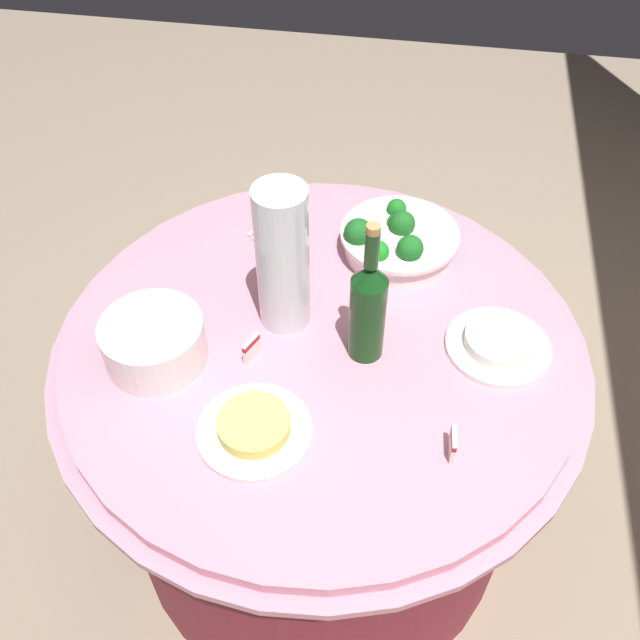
# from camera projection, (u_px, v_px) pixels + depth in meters

# --- Properties ---
(ground_plane) EXTENTS (6.00, 6.00, 0.00)m
(ground_plane) POSITION_uv_depth(u_px,v_px,m) (320.00, 506.00, 2.05)
(ground_plane) COLOR gray
(buffet_table) EXTENTS (1.16, 1.16, 0.74)m
(buffet_table) POSITION_uv_depth(u_px,v_px,m) (320.00, 433.00, 1.78)
(buffet_table) COLOR maroon
(buffet_table) RESTS_ON ground_plane
(broccoli_bowl) EXTENTS (0.28, 0.28, 0.11)m
(broccoli_bowl) POSITION_uv_depth(u_px,v_px,m) (397.00, 240.00, 1.67)
(broccoli_bowl) COLOR white
(broccoli_bowl) RESTS_ON buffet_table
(plate_stack) EXTENTS (0.21, 0.21, 0.10)m
(plate_stack) POSITION_uv_depth(u_px,v_px,m) (154.00, 342.00, 1.43)
(plate_stack) COLOR white
(plate_stack) RESTS_ON buffet_table
(wine_bottle) EXTENTS (0.07, 0.07, 0.34)m
(wine_bottle) POSITION_uv_depth(u_px,v_px,m) (368.00, 308.00, 1.39)
(wine_bottle) COLOR #103B14
(wine_bottle) RESTS_ON buffet_table
(decorative_fruit_vase) EXTENTS (0.11, 0.11, 0.34)m
(decorative_fruit_vase) POSITION_uv_depth(u_px,v_px,m) (283.00, 263.00, 1.43)
(decorative_fruit_vase) COLOR silver
(decorative_fruit_vase) RESTS_ON buffet_table
(serving_tongs) EXTENTS (0.16, 0.11, 0.01)m
(serving_tongs) POSITION_uv_depth(u_px,v_px,m) (272.00, 223.00, 1.77)
(serving_tongs) COLOR silver
(serving_tongs) RESTS_ON buffet_table
(food_plate_rice) EXTENTS (0.22, 0.22, 0.04)m
(food_plate_rice) POSITION_uv_depth(u_px,v_px,m) (499.00, 343.00, 1.48)
(food_plate_rice) COLOR white
(food_plate_rice) RESTS_ON buffet_table
(food_plate_noodles) EXTENTS (0.22, 0.22, 0.04)m
(food_plate_noodles) POSITION_uv_depth(u_px,v_px,m) (254.00, 428.00, 1.33)
(food_plate_noodles) COLOR white
(food_plate_noodles) RESTS_ON buffet_table
(label_placard_front) EXTENTS (0.05, 0.03, 0.05)m
(label_placard_front) POSITION_uv_depth(u_px,v_px,m) (251.00, 348.00, 1.45)
(label_placard_front) COLOR white
(label_placard_front) RESTS_ON buffet_table
(label_placard_mid) EXTENTS (0.05, 0.01, 0.05)m
(label_placard_mid) POSITION_uv_depth(u_px,v_px,m) (453.00, 443.00, 1.29)
(label_placard_mid) COLOR white
(label_placard_mid) RESTS_ON buffet_table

